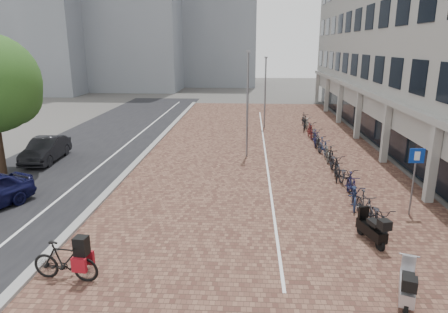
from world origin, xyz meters
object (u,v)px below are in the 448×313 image
car_dark (46,150)px  parking_sign (415,170)px  scooter_front (407,284)px  hero_bike (65,260)px  scooter_mid (372,228)px

car_dark → parking_sign: size_ratio=1.52×
scooter_front → parking_sign: parking_sign is taller
car_dark → hero_bike: bearing=-64.8°
parking_sign → scooter_mid: bearing=-134.4°
scooter_mid → parking_sign: size_ratio=0.60×
car_dark → hero_bike: (6.46, -11.71, -0.06)m
car_dark → hero_bike: hero_bike is taller
parking_sign → hero_bike: bearing=-157.8°
car_dark → scooter_front: bearing=-41.6°
hero_bike → scooter_front: 9.22m
hero_bike → scooter_front: bearing=-86.7°
scooter_front → parking_sign: 6.27m
scooter_mid → car_dark: bearing=134.4°
scooter_mid → parking_sign: bearing=31.9°
scooter_mid → parking_sign: 3.49m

